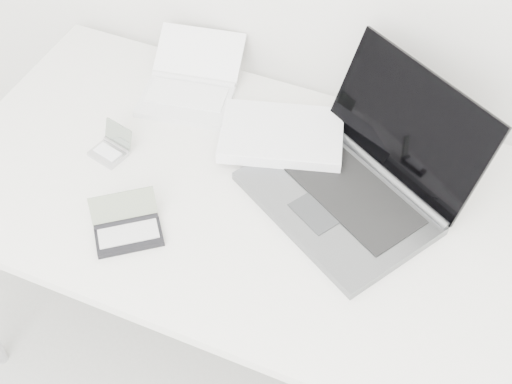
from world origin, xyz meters
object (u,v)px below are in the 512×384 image
at_px(desk, 274,213).
at_px(palmtop_charcoal, 128,229).
at_px(laptop_large, 334,166).
at_px(netbook_open_white, 190,87).

xyz_separation_m(desk, palmtop_charcoal, (-0.27, -0.22, 0.06)).
distance_m(desk, palmtop_charcoal, 0.35).
xyz_separation_m(desk, laptop_large, (0.10, 0.12, 0.09)).
bearing_deg(desk, palmtop_charcoal, -140.56).
xyz_separation_m(laptop_large, netbook_open_white, (-0.45, 0.14, -0.02)).
height_order(laptop_large, netbook_open_white, laptop_large).
bearing_deg(netbook_open_white, palmtop_charcoal, -90.35).
bearing_deg(laptop_large, desk, -100.14).
bearing_deg(netbook_open_white, laptop_large, -27.71).
distance_m(laptop_large, palmtop_charcoal, 0.50).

